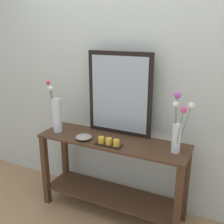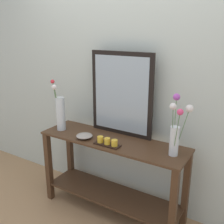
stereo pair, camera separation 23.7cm
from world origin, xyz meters
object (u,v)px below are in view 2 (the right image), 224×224
at_px(mirror_leaning, 121,94).
at_px(tall_vase_left, 60,111).
at_px(vase_right, 176,130).
at_px(decorative_bowl, 84,136).
at_px(candle_tray, 107,142).
at_px(console_table, 112,169).

height_order(mirror_leaning, tall_vase_left, mirror_leaning).
bearing_deg(vase_right, decorative_bowl, -172.98).
bearing_deg(vase_right, candle_tray, -167.92).
distance_m(console_table, mirror_leaning, 0.73).
bearing_deg(candle_tray, mirror_leaning, 96.50).
relative_size(vase_right, candle_tray, 2.04).
bearing_deg(candle_tray, vase_right, 12.08).
distance_m(console_table, decorative_bowl, 0.43).
relative_size(candle_tray, decorative_bowl, 1.58).
relative_size(tall_vase_left, decorative_bowl, 3.32).
bearing_deg(vase_right, mirror_leaning, 163.50).
relative_size(mirror_leaning, decorative_bowl, 5.16).
relative_size(console_table, tall_vase_left, 2.79).
xyz_separation_m(vase_right, candle_tray, (-0.57, -0.12, -0.19)).
distance_m(console_table, vase_right, 0.80).
bearing_deg(decorative_bowl, tall_vase_left, 170.91).
xyz_separation_m(mirror_leaning, tall_vase_left, (-0.58, -0.23, -0.20)).
distance_m(mirror_leaning, vase_right, 0.66).
bearing_deg(decorative_bowl, candle_tray, -3.98).
bearing_deg(mirror_leaning, vase_right, -16.50).
xyz_separation_m(console_table, mirror_leaning, (-0.01, 0.18, 0.71)).
height_order(mirror_leaning, vase_right, mirror_leaning).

